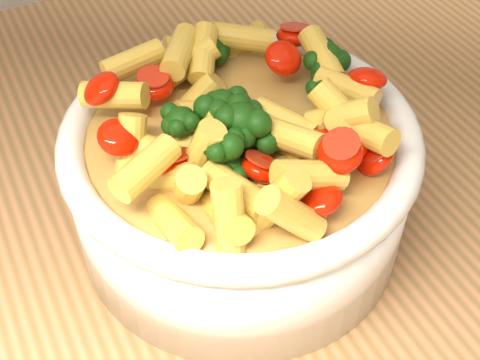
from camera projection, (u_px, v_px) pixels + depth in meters
name	position (u px, v px, depth m)	size (l,w,h in m)	color
table	(292.00, 235.00, 0.70)	(1.20, 0.80, 0.90)	#BC7F50
serving_bowl	(240.00, 179.00, 0.53)	(0.27, 0.27, 0.12)	white
pasta_salad	(240.00, 107.00, 0.48)	(0.22, 0.22, 0.05)	#FFCA50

